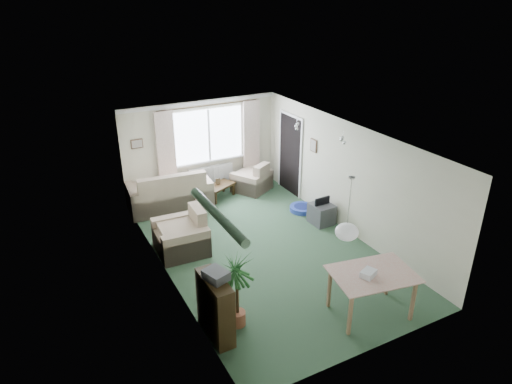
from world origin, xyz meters
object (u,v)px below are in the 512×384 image
coffee_table (220,191)px  tv_cube (321,214)px  sofa (169,188)px  houseplant (237,291)px  armchair_left (180,231)px  bookshelf (215,308)px  armchair_corner (252,176)px  dining_table (370,294)px  pet_bed (302,208)px

coffee_table → tv_cube: 2.75m
sofa → houseplant: (-0.38, -4.58, 0.15)m
armchair_left → bookshelf: 2.60m
sofa → armchair_corner: 2.22m
bookshelf → dining_table: bookshelf is taller
bookshelf → coffee_table: bearing=64.2°
armchair_left → coffee_table: (1.71, 1.97, -0.27)m
tv_cube → pet_bed: (-0.05, 0.72, -0.17)m
pet_bed → bookshelf: bearing=-139.8°
bookshelf → tv_cube: bookshelf is taller
bookshelf → pet_bed: bookshelf is taller
houseplant → tv_cube: 3.86m
sofa → armchair_corner: bearing=-176.1°
coffee_table → houseplant: houseplant is taller
sofa → bookshelf: (-0.77, -4.63, 0.02)m
sofa → houseplant: size_ratio=1.53×
armchair_corner → dining_table: size_ratio=0.71×
armchair_left → houseplant: bearing=3.8°
armchair_corner → pet_bed: size_ratio=1.49×
bookshelf → houseplant: bearing=5.9°
armchair_corner → bookshelf: (-2.99, -4.60, 0.12)m
armchair_left → pet_bed: 3.20m
armchair_left → bookshelf: size_ratio=0.99×
houseplant → pet_bed: size_ratio=2.20×
armchair_left → dining_table: bearing=35.0°
pet_bed → armchair_corner: bearing=106.9°
sofa → coffee_table: (1.28, -0.08, -0.31)m
armchair_corner → armchair_left: 3.34m
armchair_left → armchair_corner: bearing=130.1°
armchair_corner → armchair_left: armchair_left is taller
armchair_corner → dining_table: armchair_corner is taller
armchair_corner → houseplant: houseplant is taller
bookshelf → tv_cube: 4.20m
sofa → dining_table: sofa is taller
coffee_table → bookshelf: 5.00m
armchair_corner → dining_table: 5.34m
dining_table → bookshelf: bearing=163.8°
bookshelf → pet_bed: (3.49, 2.95, -0.45)m
bookshelf → armchair_corner: bearing=55.4°
dining_table → tv_cube: dining_table is taller
sofa → coffee_table: sofa is taller
houseplant → pet_bed: (3.10, 2.90, -0.58)m
coffee_table → pet_bed: bearing=-47.9°
sofa → bookshelf: 4.69m
houseplant → pet_bed: 4.28m
armchair_left → bookshelf: (-0.34, -2.57, 0.06)m
armchair_corner → armchair_left: (-2.65, -2.03, 0.07)m
sofa → pet_bed: (2.72, -1.68, -0.43)m
armchair_left → sofa: bearing=170.7°
armchair_left → houseplant: (0.05, -2.52, 0.18)m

